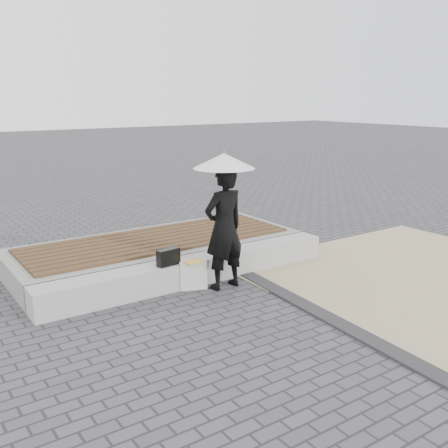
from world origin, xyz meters
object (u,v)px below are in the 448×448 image
(seating_ledge, at_px, (193,270))
(woman, at_px, (224,228))
(handbag, at_px, (168,257))
(parasol, at_px, (224,161))
(canvas_tote, at_px, (193,275))

(seating_ledge, xyz_separation_m, woman, (0.27, -0.46, 0.74))
(seating_ledge, bearing_deg, handbag, -168.23)
(seating_ledge, relative_size, parasol, 4.33)
(woman, relative_size, canvas_tote, 4.34)
(seating_ledge, xyz_separation_m, canvas_tote, (-0.15, -0.24, 0.02))
(handbag, bearing_deg, woman, -32.42)
(parasol, xyz_separation_m, canvas_tote, (-0.42, 0.22, -1.73))
(seating_ledge, bearing_deg, parasol, -59.63)
(seating_ledge, bearing_deg, canvas_tote, -121.94)
(woman, height_order, canvas_tote, woman)
(seating_ledge, relative_size, handbag, 13.99)
(woman, bearing_deg, canvas_tote, -32.53)
(parasol, bearing_deg, canvas_tote, 151.74)
(canvas_tote, bearing_deg, parasol, -6.91)
(parasol, bearing_deg, woman, 0.00)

